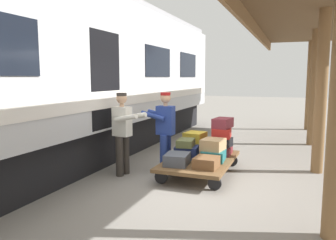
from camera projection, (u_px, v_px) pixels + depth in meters
ground_plane at (201, 183)px, 6.38m from camera, size 60.00×60.00×0.00m
train_car at (48, 75)px, 7.38m from camera, size 3.02×16.05×4.00m
luggage_cart at (200, 161)px, 6.92m from camera, size 1.30×2.20×0.32m
suitcase_navy_fabric at (187, 152)px, 7.00m from camera, size 0.53×0.53×0.25m
suitcase_slate_roller at (177, 159)px, 6.45m from camera, size 0.49×0.58×0.22m
suitcase_cream_canvas at (195, 148)px, 7.57m from camera, size 0.51×0.59×0.19m
suitcase_brown_leather at (206, 162)px, 6.24m from camera, size 0.44×0.49×0.20m
suitcase_maroon_trunk at (220, 150)px, 7.36m from camera, size 0.51×0.63×0.17m
suitcase_teal_softside at (214, 155)px, 6.80m from camera, size 0.48×0.62×0.21m
suitcase_black_hardshell at (221, 142)px, 7.35m from camera, size 0.47×0.45×0.20m
suitcase_tan_vintage at (213, 144)px, 6.79m from camera, size 0.47×0.53×0.23m
suitcase_red_plastic at (222, 133)px, 7.32m from camera, size 0.44×0.55×0.21m
suitcase_olive_duffel at (186, 143)px, 6.97m from camera, size 0.39×0.52×0.15m
suitcase_burgundy_valise at (223, 123)px, 7.32m from camera, size 0.41×0.57×0.22m
suitcase_yellow_case at (195, 138)px, 7.56m from camera, size 0.48×0.53×0.26m
porter_in_overalls at (165, 129)px, 6.98m from camera, size 0.67×0.43×1.70m
porter_by_door at (123, 131)px, 6.77m from camera, size 0.71×0.50×1.70m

